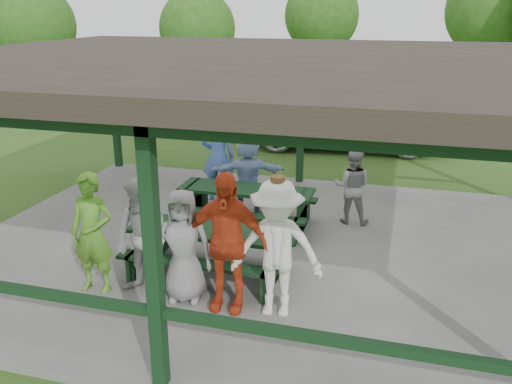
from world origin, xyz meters
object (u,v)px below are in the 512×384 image
(picnic_table_far, at_px, (246,202))
(farm_trailer, at_px, (285,119))
(contestant_grey_left, at_px, (143,239))
(contestant_green, at_px, (92,233))
(contestant_white_fedora, at_px, (277,249))
(picnic_table_near, at_px, (209,245))
(pickup_truck, at_px, (350,120))
(spectator_lblue, at_px, (248,174))
(spectator_grey, at_px, (352,186))
(spectator_blue, at_px, (218,157))
(contestant_grey_mid, at_px, (183,246))
(contestant_red, at_px, (226,242))

(picnic_table_far, xyz_separation_m, farm_trailer, (-0.97, 7.46, 0.09))
(contestant_grey_left, bearing_deg, contestant_green, -162.71)
(contestant_green, relative_size, contestant_white_fedora, 0.92)
(picnic_table_near, bearing_deg, contestant_grey_left, -125.21)
(picnic_table_near, height_order, contestant_white_fedora, contestant_white_fedora)
(contestant_green, height_order, contestant_grey_left, contestant_green)
(contestant_grey_left, height_order, contestant_white_fedora, contestant_white_fedora)
(farm_trailer, bearing_deg, picnic_table_near, -94.13)
(contestant_grey_left, distance_m, pickup_truck, 10.22)
(spectator_lblue, xyz_separation_m, pickup_truck, (1.28, 6.47, -0.09))
(spectator_grey, bearing_deg, farm_trailer, -67.89)
(contestant_white_fedora, xyz_separation_m, farm_trailer, (-2.25, 10.30, -0.39))
(picnic_table_far, height_order, spectator_blue, spectator_blue)
(contestant_grey_mid, relative_size, pickup_truck, 0.28)
(spectator_lblue, height_order, spectator_grey, spectator_lblue)
(picnic_table_far, distance_m, contestant_green, 3.27)
(picnic_table_far, distance_m, farm_trailer, 7.52)
(spectator_grey, height_order, farm_trailer, spectator_grey)
(contestant_green, xyz_separation_m, farm_trailer, (0.43, 10.39, -0.33))
(picnic_table_near, bearing_deg, pickup_truck, 83.19)
(contestant_green, relative_size, spectator_lblue, 1.11)
(contestant_green, height_order, contestant_grey_mid, contestant_green)
(contestant_grey_left, xyz_separation_m, spectator_lblue, (0.45, 3.60, -0.08))
(picnic_table_far, xyz_separation_m, contestant_white_fedora, (1.28, -2.84, 0.47))
(spectator_lblue, distance_m, spectator_grey, 2.05)
(contestant_grey_mid, bearing_deg, picnic_table_far, 78.66)
(contestant_green, xyz_separation_m, contestant_grey_mid, (1.35, 0.10, -0.07))
(picnic_table_far, bearing_deg, spectator_grey, 21.26)
(contestant_grey_mid, xyz_separation_m, farm_trailer, (-0.92, 10.28, -0.26))
(spectator_blue, bearing_deg, pickup_truck, -121.14)
(contestant_grey_mid, xyz_separation_m, contestant_white_fedora, (1.33, -0.02, 0.13))
(spectator_grey, bearing_deg, spectator_lblue, -0.07)
(picnic_table_far, relative_size, pickup_truck, 0.43)
(contestant_white_fedora, relative_size, spectator_lblue, 1.21)
(spectator_blue, bearing_deg, farm_trailer, -101.84)
(contestant_grey_mid, height_order, pickup_truck, contestant_grey_mid)
(contestant_grey_left, distance_m, spectator_blue, 4.17)
(picnic_table_near, relative_size, spectator_grey, 1.68)
(contestant_grey_mid, distance_m, spectator_lblue, 3.53)
(contestant_grey_mid, relative_size, contestant_red, 0.83)
(contestant_grey_left, height_order, spectator_blue, spectator_blue)
(contestant_grey_left, xyz_separation_m, spectator_blue, (-0.38, 4.15, 0.08))
(spectator_lblue, height_order, spectator_blue, spectator_blue)
(contestant_green, bearing_deg, picnic_table_far, 62.99)
(picnic_table_far, relative_size, spectator_grey, 1.72)
(contestant_green, height_order, farm_trailer, contestant_green)
(picnic_table_near, xyz_separation_m, contestant_white_fedora, (1.27, -0.84, 0.48))
(contestant_grey_left, relative_size, spectator_blue, 0.92)
(contestant_green, bearing_deg, spectator_grey, 46.69)
(picnic_table_near, xyz_separation_m, picnic_table_far, (-0.01, 2.00, 0.00))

